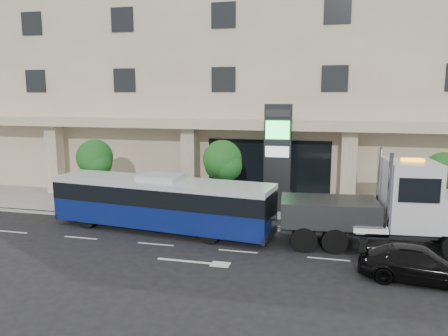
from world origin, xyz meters
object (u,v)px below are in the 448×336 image
Objects in this scene: signage_pylon at (278,157)px; black_sedan at (420,265)px; city_bus at (161,202)px; tow_truck at (389,208)px.

black_sedan is at bearing -52.92° from signage_pylon.
city_bus is at bearing -138.37° from signage_pylon.
signage_pylon reaches higher than tow_truck.
black_sedan is at bearing -9.86° from city_bus.
city_bus reaches higher than black_sedan.
tow_truck is at bearing 6.91° from city_bus.
city_bus is 7.53m from signage_pylon.
signage_pylon is at bearing 42.79° from black_sedan.
signage_pylon is at bearing 48.87° from city_bus.
black_sedan is at bearing -83.01° from tow_truck.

